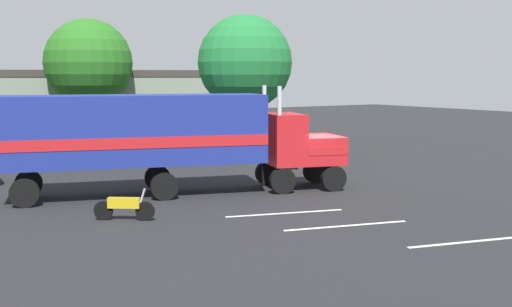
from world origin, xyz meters
name	(u,v)px	position (x,y,z in m)	size (l,w,h in m)	color
ground_plane	(317,188)	(0.00, 0.00, 0.00)	(120.00, 120.00, 0.00)	#232326
lane_stripe_near	(285,213)	(-4.25, -3.50, 0.01)	(4.40, 0.16, 0.01)	silver
lane_stripe_mid	(346,226)	(-3.66, -6.16, 0.01)	(4.40, 0.16, 0.01)	silver
lane_stripe_far	(472,242)	(-1.80, -9.71, 0.01)	(4.40, 0.16, 0.01)	silver
semi_truck	(163,134)	(-6.42, 2.14, 2.52)	(14.26, 6.58, 4.50)	red
person_bystander	(156,165)	(-5.59, 4.79, 0.89)	(0.34, 0.45, 1.63)	#2D3347
parked_bus	(118,127)	(-4.59, 12.17, 2.07)	(11.29, 5.12, 3.40)	#1E5999
motorcycle	(124,207)	(-9.50, -1.43, 0.48)	(1.75, 1.34, 1.12)	black
tree_center	(245,63)	(4.50, 13.35, 5.78)	(6.12, 6.12, 8.85)	brown
tree_right	(89,63)	(-3.06, 21.76, 5.80)	(6.08, 6.08, 8.85)	brown
building_backdrop	(91,103)	(-1.66, 25.71, 2.88)	(24.36, 12.71, 5.35)	gray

